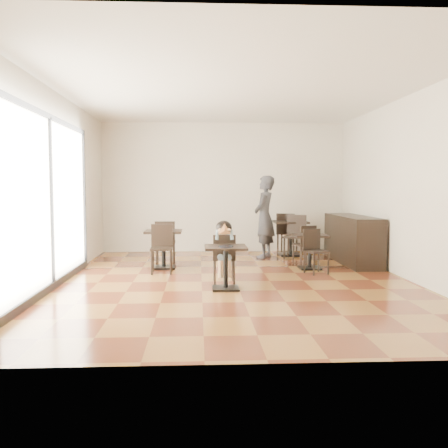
{
  "coord_description": "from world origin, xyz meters",
  "views": [
    {
      "loc": [
        -0.64,
        -8.43,
        1.62
      ],
      "look_at": [
        -0.21,
        -0.18,
        1.0
      ],
      "focal_mm": 40.0,
      "sensor_mm": 36.0,
      "label": 1
    }
  ],
  "objects": [
    {
      "name": "child_table",
      "position": [
        -0.21,
        -0.68,
        0.34
      ],
      "size": [
        0.65,
        0.65,
        0.69
      ],
      "primitive_type": null,
      "color": "black",
      "rests_on": "floor"
    },
    {
      "name": "ceiling",
      "position": [
        0.0,
        0.0,
        3.2
      ],
      "size": [
        6.0,
        8.0,
        0.01
      ],
      "primitive_type": "cube",
      "color": "silver",
      "rests_on": "floor"
    },
    {
      "name": "wall_back",
      "position": [
        0.0,
        4.0,
        1.6
      ],
      "size": [
        6.0,
        0.01,
        3.2
      ],
      "primitive_type": "cube",
      "color": "beige",
      "rests_on": "floor"
    },
    {
      "name": "chair_left_b",
      "position": [
        -1.33,
        0.87,
        0.46
      ],
      "size": [
        0.42,
        0.42,
        0.91
      ],
      "primitive_type": null,
      "rotation": [
        0.0,
        0.0,
        0.01
      ],
      "color": "black",
      "rests_on": "floor"
    },
    {
      "name": "pizza_slice",
      "position": [
        -0.21,
        -0.32,
        0.9
      ],
      "size": [
        0.24,
        0.19,
        0.06
      ],
      "primitive_type": null,
      "color": "tan",
      "rests_on": "child"
    },
    {
      "name": "storefront_window",
      "position": [
        -2.97,
        -0.5,
        1.4
      ],
      "size": [
        0.04,
        4.5,
        2.6
      ],
      "primitive_type": "cube",
      "color": "white",
      "rests_on": "floor"
    },
    {
      "name": "chair_mid_b",
      "position": [
        1.55,
        0.67,
        0.41
      ],
      "size": [
        0.48,
        0.48,
        0.82
      ],
      "primitive_type": null,
      "rotation": [
        0.0,
        0.0,
        0.36
      ],
      "color": "black",
      "rests_on": "floor"
    },
    {
      "name": "child",
      "position": [
        -0.21,
        -0.13,
        0.52
      ],
      "size": [
        0.37,
        0.52,
        1.04
      ],
      "primitive_type": null,
      "color": "gray",
      "rests_on": "child_chair"
    },
    {
      "name": "chair_back_a",
      "position": [
        1.52,
        3.5,
        0.49
      ],
      "size": [
        0.58,
        0.58,
        0.98
      ],
      "primitive_type": null,
      "rotation": [
        0.0,
        0.0,
        2.72
      ],
      "color": "black",
      "rests_on": "floor"
    },
    {
      "name": "adult_patron",
      "position": [
        0.87,
        2.84,
        0.93
      ],
      "size": [
        0.69,
        0.8,
        1.87
      ],
      "primitive_type": "imported",
      "rotation": [
        0.0,
        0.0,
        -1.99
      ],
      "color": "#3B3B41",
      "rests_on": "floor"
    },
    {
      "name": "chair_mid_a",
      "position": [
        1.55,
        1.77,
        0.41
      ],
      "size": [
        0.48,
        0.48,
        0.82
      ],
      "primitive_type": null,
      "rotation": [
        0.0,
        0.0,
        3.5
      ],
      "color": "black",
      "rests_on": "floor"
    },
    {
      "name": "cafe_table_mid",
      "position": [
        1.55,
        1.22,
        0.34
      ],
      "size": [
        0.83,
        0.83,
        0.68
      ],
      "primitive_type": null,
      "rotation": [
        0.0,
        0.0,
        0.36
      ],
      "color": "black",
      "rests_on": "floor"
    },
    {
      "name": "cafe_table_back",
      "position": [
        1.52,
        3.14,
        0.41
      ],
      "size": [
        1.02,
        1.02,
        0.82
      ],
      "primitive_type": null,
      "rotation": [
        0.0,
        0.0,
        -0.42
      ],
      "color": "black",
      "rests_on": "floor"
    },
    {
      "name": "chair_back_b",
      "position": [
        1.52,
        2.59,
        0.49
      ],
      "size": [
        0.58,
        0.58,
        0.98
      ],
      "primitive_type": null,
      "rotation": [
        0.0,
        0.0,
        -0.42
      ],
      "color": "black",
      "rests_on": "floor"
    },
    {
      "name": "chair_left_a",
      "position": [
        -1.33,
        1.97,
        0.46
      ],
      "size": [
        0.42,
        0.42,
        0.91
      ],
      "primitive_type": null,
      "rotation": [
        0.0,
        0.0,
        3.16
      ],
      "color": "black",
      "rests_on": "floor"
    },
    {
      "name": "child_chair",
      "position": [
        -0.21,
        -0.13,
        0.41
      ],
      "size": [
        0.37,
        0.37,
        0.83
      ],
      "primitive_type": null,
      "rotation": [
        0.0,
        0.0,
        3.14
      ],
      "color": "black",
      "rests_on": "floor"
    },
    {
      "name": "wall_left",
      "position": [
        -3.0,
        0.0,
        1.6
      ],
      "size": [
        0.01,
        8.0,
        3.2
      ],
      "primitive_type": "cube",
      "color": "beige",
      "rests_on": "floor"
    },
    {
      "name": "wall_front",
      "position": [
        0.0,
        -4.0,
        1.6
      ],
      "size": [
        6.0,
        0.01,
        3.2
      ],
      "primitive_type": "cube",
      "color": "beige",
      "rests_on": "floor"
    },
    {
      "name": "wall_right",
      "position": [
        3.0,
        0.0,
        1.6
      ],
      "size": [
        0.01,
        8.0,
        3.2
      ],
      "primitive_type": "cube",
      "color": "beige",
      "rests_on": "floor"
    },
    {
      "name": "floor",
      "position": [
        0.0,
        0.0,
        0.0
      ],
      "size": [
        6.0,
        8.0,
        0.01
      ],
      "primitive_type": "cube",
      "color": "brown",
      "rests_on": "ground"
    },
    {
      "name": "service_counter",
      "position": [
        2.65,
        2.0,
        0.5
      ],
      "size": [
        0.6,
        2.4,
        1.0
      ],
      "primitive_type": "cube",
      "color": "black",
      "rests_on": "floor"
    },
    {
      "name": "plate",
      "position": [
        -0.21,
        -0.78,
        0.7
      ],
      "size": [
        0.23,
        0.23,
        0.01
      ],
      "primitive_type": "cylinder",
      "color": "black",
      "rests_on": "child_table"
    },
    {
      "name": "cafe_table_left",
      "position": [
        -1.33,
        1.42,
        0.38
      ],
      "size": [
        0.73,
        0.73,
        0.76
      ],
      "primitive_type": null,
      "rotation": [
        0.0,
        0.0,
        0.01
      ],
      "color": "black",
      "rests_on": "floor"
    }
  ]
}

